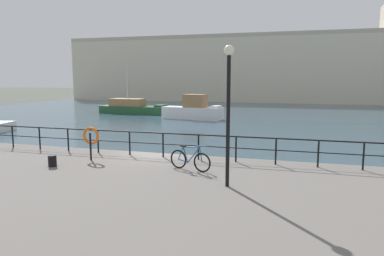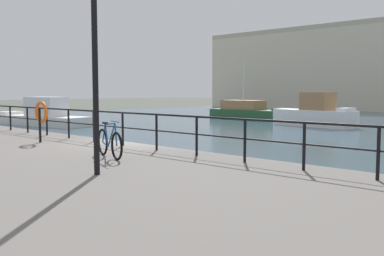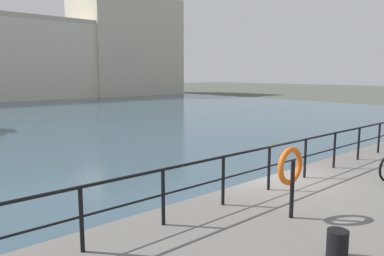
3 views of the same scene
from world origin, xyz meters
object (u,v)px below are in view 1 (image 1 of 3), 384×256
object	(u,v)px
moored_white_yacht	(133,108)
parked_bicycle	(190,160)
mooring_bollard	(52,161)
quay_lamp_post	(228,97)
life_ring_stand	(91,137)
harbor_building	(310,66)
moored_cabin_cruiser	(193,110)

from	to	relation	value
moored_white_yacht	parked_bicycle	distance (m)	32.89
mooring_bollard	quay_lamp_post	xyz separation A→B (m)	(7.02, -0.63, 2.61)
moored_white_yacht	quay_lamp_post	distance (m)	35.24
mooring_bollard	life_ring_stand	world-z (taller)	life_ring_stand
mooring_bollard	parked_bicycle	bearing A→B (deg)	10.03
mooring_bollard	life_ring_stand	xyz separation A→B (m)	(0.85, 1.42, 0.75)
harbor_building	parked_bicycle	distance (m)	58.07
life_ring_stand	quay_lamp_post	distance (m)	6.76
life_ring_stand	harbor_building	bearing A→B (deg)	79.78
parked_bicycle	mooring_bollard	distance (m)	5.40
moored_cabin_cruiser	quay_lamp_post	xyz separation A→B (m)	(8.75, -26.49, 2.92)
harbor_building	moored_cabin_cruiser	xyz separation A→B (m)	(-12.87, -32.63, -5.65)
moored_cabin_cruiser	mooring_bollard	distance (m)	25.91
mooring_bollard	quay_lamp_post	distance (m)	7.51
life_ring_stand	quay_lamp_post	xyz separation A→B (m)	(6.17, -2.06, 1.86)
harbor_building	mooring_bollard	bearing A→B (deg)	-100.78
harbor_building	quay_lamp_post	distance (m)	59.33
harbor_building	parked_bicycle	size ratio (longest dim) A/B	44.66
moored_cabin_cruiser	quay_lamp_post	bearing A→B (deg)	-64.06
harbor_building	mooring_bollard	xyz separation A→B (m)	(-11.13, -58.49, -5.34)
moored_white_yacht	moored_cabin_cruiser	size ratio (longest dim) A/B	1.28
harbor_building	quay_lamp_post	bearing A→B (deg)	-93.98
moored_cabin_cruiser	parked_bicycle	distance (m)	25.89
moored_white_yacht	life_ring_stand	xyz separation A→B (m)	(11.63, -28.20, 1.30)
harbor_building	parked_bicycle	world-z (taller)	harbor_building
life_ring_stand	quay_lamp_post	world-z (taller)	quay_lamp_post
mooring_bollard	moored_white_yacht	bearing A→B (deg)	109.99
harbor_building	life_ring_stand	world-z (taller)	harbor_building
quay_lamp_post	parked_bicycle	bearing A→B (deg)	137.31
parked_bicycle	quay_lamp_post	bearing A→B (deg)	-26.32
harbor_building	moored_cabin_cruiser	size ratio (longest dim) A/B	11.22
harbor_building	moored_white_yacht	bearing A→B (deg)	-127.20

